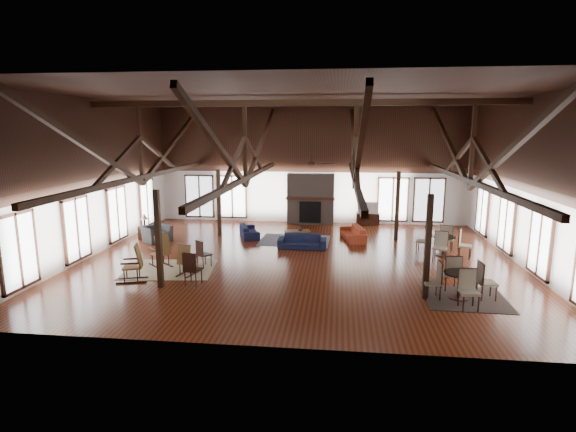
# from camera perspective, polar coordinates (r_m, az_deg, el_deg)

# --- Properties ---
(floor) EXTENTS (16.00, 16.00, 0.00)m
(floor) POSITION_cam_1_polar(r_m,az_deg,el_deg) (17.03, 1.40, -5.52)
(floor) COLOR maroon
(floor) RESTS_ON ground
(ceiling) EXTENTS (16.00, 14.00, 0.02)m
(ceiling) POSITION_cam_1_polar(r_m,az_deg,el_deg) (16.38, 1.50, 15.04)
(ceiling) COLOR black
(ceiling) RESTS_ON wall_back
(wall_back) EXTENTS (16.00, 0.02, 6.00)m
(wall_back) POSITION_cam_1_polar(r_m,az_deg,el_deg) (23.39, 2.99, 6.44)
(wall_back) COLOR white
(wall_back) RESTS_ON floor
(wall_front) EXTENTS (16.00, 0.02, 6.00)m
(wall_front) POSITION_cam_1_polar(r_m,az_deg,el_deg) (9.56, -2.28, -0.07)
(wall_front) COLOR white
(wall_front) RESTS_ON floor
(wall_left) EXTENTS (0.02, 14.00, 6.00)m
(wall_left) POSITION_cam_1_polar(r_m,az_deg,el_deg) (18.90, -23.56, 4.48)
(wall_left) COLOR white
(wall_left) RESTS_ON floor
(wall_right) EXTENTS (0.02, 14.00, 6.00)m
(wall_right) POSITION_cam_1_polar(r_m,az_deg,el_deg) (17.64, 28.37, 3.68)
(wall_right) COLOR white
(wall_right) RESTS_ON floor
(roof_truss) EXTENTS (15.60, 14.07, 3.14)m
(roof_truss) POSITION_cam_1_polar(r_m,az_deg,el_deg) (16.36, 1.47, 8.14)
(roof_truss) COLOR black
(roof_truss) RESTS_ON wall_back
(post_grid) EXTENTS (8.16, 7.16, 3.05)m
(post_grid) POSITION_cam_1_polar(r_m,az_deg,el_deg) (16.67, 1.43, -0.49)
(post_grid) COLOR black
(post_grid) RESTS_ON floor
(fireplace) EXTENTS (2.50, 0.69, 2.60)m
(fireplace) POSITION_cam_1_polar(r_m,az_deg,el_deg) (23.26, 2.89, 2.17)
(fireplace) COLOR #68574F
(fireplace) RESTS_ON floor
(ceiling_fan) EXTENTS (1.60, 1.60, 0.75)m
(ceiling_fan) POSITION_cam_1_polar(r_m,az_deg,el_deg) (15.34, 3.00, 6.84)
(ceiling_fan) COLOR black
(ceiling_fan) RESTS_ON roof_truss
(sofa_navy_front) EXTENTS (1.98, 0.78, 0.58)m
(sofa_navy_front) POSITION_cam_1_polar(r_m,az_deg,el_deg) (18.52, 1.80, -3.25)
(sofa_navy_front) COLOR #141A39
(sofa_navy_front) RESTS_ON floor
(sofa_navy_left) EXTENTS (1.97, 1.27, 0.54)m
(sofa_navy_left) POSITION_cam_1_polar(r_m,az_deg,el_deg) (20.61, -4.93, -1.88)
(sofa_navy_left) COLOR #121633
(sofa_navy_left) RESTS_ON floor
(sofa_orange) EXTENTS (2.13, 1.19, 0.59)m
(sofa_orange) POSITION_cam_1_polar(r_m,az_deg,el_deg) (20.19, 8.24, -2.16)
(sofa_orange) COLOR #9F371E
(sofa_orange) RESTS_ON floor
(coffee_table) EXTENTS (1.21, 0.79, 0.43)m
(coffee_table) POSITION_cam_1_polar(r_m,az_deg,el_deg) (19.85, 1.20, -2.03)
(coffee_table) COLOR brown
(coffee_table) RESTS_ON floor
(vase) EXTENTS (0.25, 0.25, 0.21)m
(vase) POSITION_cam_1_polar(r_m,az_deg,el_deg) (19.80, 1.59, -1.59)
(vase) COLOR #B2B2B2
(vase) RESTS_ON coffee_table
(armchair) EXTENTS (1.43, 1.46, 0.71)m
(armchair) POSITION_cam_1_polar(r_m,az_deg,el_deg) (20.35, -16.34, -2.20)
(armchair) COLOR #2C2C2F
(armchair) RESTS_ON floor
(side_table_lamp) EXTENTS (0.46, 0.46, 1.18)m
(side_table_lamp) POSITION_cam_1_polar(r_m,az_deg,el_deg) (20.99, -17.72, -1.64)
(side_table_lamp) COLOR black
(side_table_lamp) RESTS_ON floor
(rocking_chair_a) EXTENTS (1.01, 0.98, 1.19)m
(rocking_chair_a) POSITION_cam_1_polar(r_m,az_deg,el_deg) (16.61, -15.77, -4.37)
(rocking_chair_a) COLOR brown
(rocking_chair_a) RESTS_ON floor
(rocking_chair_b) EXTENTS (0.63, 0.92, 1.08)m
(rocking_chair_b) POSITION_cam_1_polar(r_m,az_deg,el_deg) (15.48, -12.84, -5.54)
(rocking_chair_b) COLOR brown
(rocking_chair_b) RESTS_ON floor
(rocking_chair_c) EXTENTS (1.05, 0.75, 1.23)m
(rocking_chair_c) POSITION_cam_1_polar(r_m,az_deg,el_deg) (15.34, -18.86, -5.75)
(rocking_chair_c) COLOR brown
(rocking_chair_c) RESTS_ON floor
(side_chair_a) EXTENTS (0.59, 0.59, 0.99)m
(side_chair_a) POSITION_cam_1_polar(r_m,az_deg,el_deg) (16.20, -10.89, -4.48)
(side_chair_a) COLOR black
(side_chair_a) RESTS_ON floor
(side_chair_b) EXTENTS (0.54, 0.54, 1.10)m
(side_chair_b) POSITION_cam_1_polar(r_m,az_deg,el_deg) (14.36, -12.18, -6.27)
(side_chair_b) COLOR black
(side_chair_b) RESTS_ON floor
(cafe_table_near) EXTENTS (2.11, 2.11, 1.09)m
(cafe_table_near) POSITION_cam_1_polar(r_m,az_deg,el_deg) (13.96, 20.95, -7.66)
(cafe_table_near) COLOR black
(cafe_table_near) RESTS_ON floor
(cafe_table_far) EXTENTS (2.10, 2.10, 1.08)m
(cafe_table_far) POSITION_cam_1_polar(r_m,az_deg,el_deg) (18.42, 19.14, -3.14)
(cafe_table_far) COLOR black
(cafe_table_far) RESTS_ON floor
(cup_near) EXTENTS (0.18, 0.18, 0.11)m
(cup_near) POSITION_cam_1_polar(r_m,az_deg,el_deg) (13.83, 21.17, -6.57)
(cup_near) COLOR #B2B2B2
(cup_near) RESTS_ON cafe_table_near
(cup_far) EXTENTS (0.13, 0.13, 0.10)m
(cup_far) POSITION_cam_1_polar(r_m,az_deg,el_deg) (18.31, 19.10, -2.28)
(cup_far) COLOR #B2B2B2
(cup_far) RESTS_ON cafe_table_far
(tv_console) EXTENTS (1.16, 0.44, 0.58)m
(tv_console) POSITION_cam_1_polar(r_m,az_deg,el_deg) (23.51, 10.09, -0.36)
(tv_console) COLOR black
(tv_console) RESTS_ON floor
(television) EXTENTS (1.05, 0.22, 0.60)m
(television) POSITION_cam_1_polar(r_m,az_deg,el_deg) (23.41, 10.12, 1.06)
(television) COLOR #B2B2B2
(television) RESTS_ON tv_console
(rug_tan) EXTENTS (3.29, 2.73, 0.01)m
(rug_tan) POSITION_cam_1_polar(r_m,az_deg,el_deg) (16.37, -14.75, -6.56)
(rug_tan) COLOR tan
(rug_tan) RESTS_ON floor
(rug_navy) EXTENTS (3.09, 2.36, 0.01)m
(rug_navy) POSITION_cam_1_polar(r_m,az_deg,el_deg) (19.86, 0.88, -3.11)
(rug_navy) COLOR #161D40
(rug_navy) RESTS_ON floor
(rug_dark) EXTENTS (2.36, 2.16, 0.01)m
(rug_dark) POSITION_cam_1_polar(r_m,az_deg,el_deg) (14.21, 21.55, -9.68)
(rug_dark) COLOR black
(rug_dark) RESTS_ON floor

